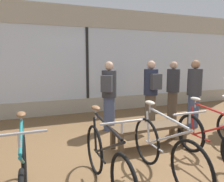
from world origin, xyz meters
name	(u,v)px	position (x,y,z in m)	size (l,w,h in m)	color
ground_plane	(155,168)	(0.00, 0.00, 0.00)	(24.00, 24.00, 0.00)	brown
shop_back_wall	(87,60)	(0.00, 3.87, 1.64)	(12.00, 0.08, 3.20)	#B2A893
bicycle_far_left	(24,177)	(-1.84, -0.28, 0.39)	(0.46, 1.72, 1.04)	black
bicycle_left	(106,161)	(-0.89, -0.27, 0.40)	(0.46, 1.73, 1.03)	black
bicycle_center	(164,150)	(-0.04, -0.28, 0.41)	(0.46, 1.74, 1.05)	black
bicycle_right	(212,141)	(0.92, -0.18, 0.38)	(0.46, 1.69, 1.03)	black
display_bench	(149,129)	(0.34, 0.75, 0.35)	(1.40, 0.44, 0.42)	brown
customer_near_rack	(109,94)	(-0.01, 1.96, 0.86)	(0.51, 0.56, 1.60)	#424C6B
customer_by_window	(173,90)	(1.91, 2.16, 0.83)	(0.43, 0.43, 1.59)	brown
customer_mid_floor	(151,92)	(1.05, 1.86, 0.87)	(0.35, 0.49, 1.62)	brown
customer_near_bench	(194,93)	(1.99, 1.44, 0.85)	(0.45, 0.45, 1.63)	#424C6B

